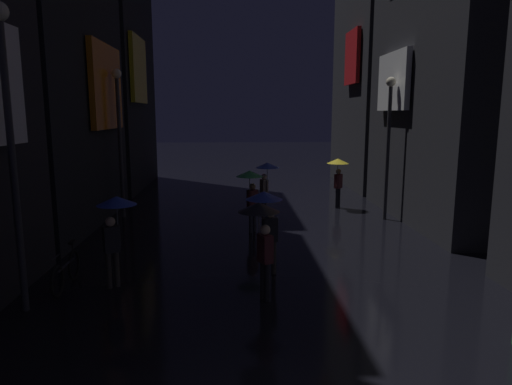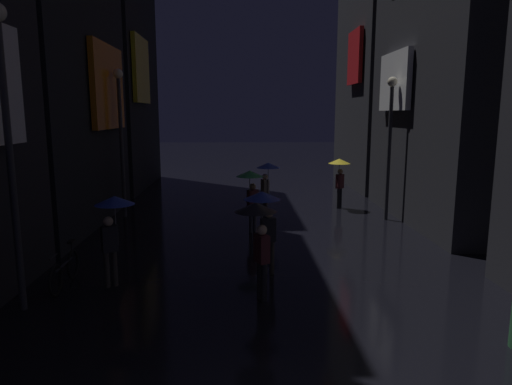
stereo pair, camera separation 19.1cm
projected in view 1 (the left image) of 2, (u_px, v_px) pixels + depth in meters
The scene contains 12 objects.
building_left_far at pixel (100, 4), 23.39m from camera, with size 4.25×7.58×19.04m.
building_right_mid at pixel (465, 9), 16.04m from camera, with size 4.25×8.41×15.16m.
pedestrian_midstreet_left_blue at pixel (266, 174), 17.49m from camera, with size 0.90×0.90×2.12m.
pedestrian_near_crossing_blue at pixel (266, 209), 11.09m from camera, with size 0.90×0.90×2.12m.
pedestrian_far_right_green at pixel (251, 184), 15.09m from camera, with size 0.90×0.90×2.12m.
pedestrian_foreground_left_blue at pixel (115, 216), 10.37m from camera, with size 0.90×0.90×2.12m.
pedestrian_midstreet_centre_black at pixel (261, 224), 9.65m from camera, with size 0.90×0.90×2.12m.
pedestrian_foreground_right_yellow at pixel (338, 169), 19.03m from camera, with size 0.90×0.90×2.12m.
bicycle_parked_at_storefront at pixel (66, 271), 10.48m from camera, with size 0.12×1.82×0.96m.
streetlamp_left_near at pixel (9, 127), 8.68m from camera, with size 0.36×0.36×6.00m.
streetlamp_left_far at pixel (119, 126), 17.11m from camera, with size 0.36×0.36×5.60m.
streetlamp_right_far at pixel (389, 131), 16.77m from camera, with size 0.36×0.36×5.28m.
Camera 1 is at (-0.75, -3.30, 3.98)m, focal length 32.00 mm.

